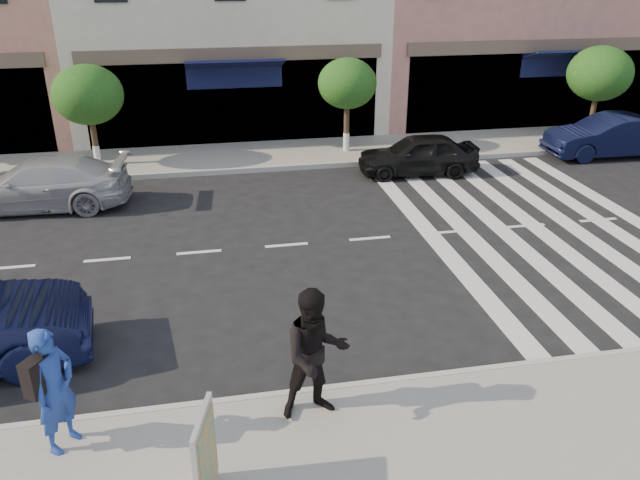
# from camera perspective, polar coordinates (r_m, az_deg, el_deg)

# --- Properties ---
(ground) EXTENTS (120.00, 120.00, 0.00)m
(ground) POSITION_cam_1_polar(r_m,az_deg,el_deg) (11.02, -0.09, -9.15)
(ground) COLOR black
(ground) RESTS_ON ground
(sidewalk_far) EXTENTS (60.00, 3.00, 0.15)m
(sidewalk_far) POSITION_cam_1_polar(r_m,az_deg,el_deg) (20.97, -5.81, 7.67)
(sidewalk_far) COLOR gray
(sidewalk_far) RESTS_ON ground
(street_tree_wb) EXTENTS (2.10, 2.10, 3.06)m
(street_tree_wb) POSITION_cam_1_polar(r_m,az_deg,el_deg) (20.43, -20.46, 12.31)
(street_tree_wb) COLOR #473323
(street_tree_wb) RESTS_ON sidewalk_far
(street_tree_c) EXTENTS (1.90, 1.90, 3.04)m
(street_tree_c) POSITION_cam_1_polar(r_m,az_deg,el_deg) (20.70, 2.51, 14.06)
(street_tree_c) COLOR #473323
(street_tree_c) RESTS_ON sidewalk_far
(street_tree_ea) EXTENTS (2.20, 2.20, 3.19)m
(street_tree_ea) POSITION_cam_1_polar(r_m,az_deg,el_deg) (24.38, 24.21, 13.69)
(street_tree_ea) COLOR #473323
(street_tree_ea) RESTS_ON sidewalk_far
(photographer) EXTENTS (0.71, 0.78, 1.78)m
(photographer) POSITION_cam_1_polar(r_m,az_deg,el_deg) (8.90, -23.08, -12.47)
(photographer) COLOR navy
(photographer) RESTS_ON sidewalk_near
(walker) EXTENTS (1.03, 0.84, 1.97)m
(walker) POSITION_cam_1_polar(r_m,az_deg,el_deg) (8.69, -0.41, -10.40)
(walker) COLOR black
(walker) RESTS_ON sidewalk_near
(poster_board) EXTENTS (0.36, 0.83, 1.29)m
(poster_board) POSITION_cam_1_polar(r_m,az_deg,el_deg) (7.78, -10.38, -19.25)
(poster_board) COLOR beige
(poster_board) RESTS_ON sidewalk_near
(car_far_left) EXTENTS (4.72, 2.21, 1.33)m
(car_far_left) POSITION_cam_1_polar(r_m,az_deg,el_deg) (17.99, -24.22, 4.71)
(car_far_left) COLOR #A7A7AC
(car_far_left) RESTS_ON ground
(car_far_mid) EXTENTS (3.71, 1.68, 1.23)m
(car_far_mid) POSITION_cam_1_polar(r_m,az_deg,el_deg) (19.35, 8.95, 7.74)
(car_far_mid) COLOR black
(car_far_mid) RESTS_ON ground
(car_far_right) EXTENTS (4.23, 1.59, 1.38)m
(car_far_right) POSITION_cam_1_polar(r_m,az_deg,el_deg) (22.98, 24.97, 8.61)
(car_far_right) COLOR black
(car_far_right) RESTS_ON ground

